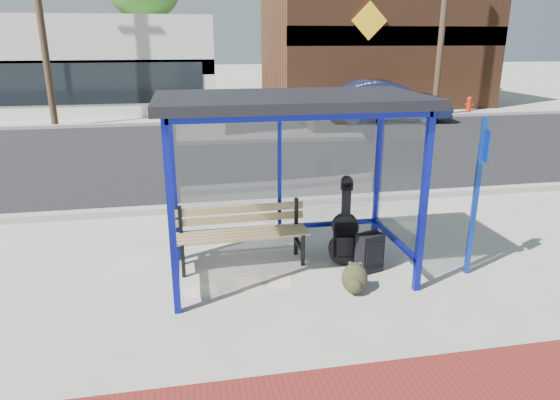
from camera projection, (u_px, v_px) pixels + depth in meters
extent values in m
plane|color=#B2ADA0|center=(290.00, 274.00, 6.84)|extent=(120.00, 120.00, 0.00)
cube|color=gray|center=(259.00, 204.00, 9.54)|extent=(60.00, 0.25, 0.12)
cube|color=black|center=(233.00, 151.00, 14.32)|extent=(60.00, 10.00, 0.00)
cube|color=gray|center=(220.00, 122.00, 19.07)|extent=(60.00, 0.25, 0.12)
cube|color=#B2ADA0|center=(217.00, 116.00, 20.87)|extent=(60.00, 4.00, 0.01)
cube|color=#0C148D|center=(172.00, 221.00, 5.52)|extent=(0.08, 0.08, 2.30)
cube|color=#0C148D|center=(423.00, 205.00, 6.05)|extent=(0.08, 0.08, 2.30)
cube|color=#0C148D|center=(173.00, 184.00, 6.93)|extent=(0.08, 0.08, 2.30)
cube|color=#0C148D|center=(378.00, 174.00, 7.46)|extent=(0.08, 0.08, 2.30)
cube|color=#0C148D|center=(279.00, 101.00, 6.85)|extent=(3.00, 0.08, 0.08)
cube|color=#0C148D|center=(305.00, 117.00, 5.45)|extent=(3.00, 0.08, 0.08)
cube|color=#0C148D|center=(166.00, 111.00, 5.88)|extent=(0.08, 1.50, 0.08)
cube|color=#0C148D|center=(405.00, 105.00, 6.41)|extent=(0.08, 1.50, 0.08)
cube|color=#0C148D|center=(279.00, 227.00, 7.42)|extent=(3.00, 0.08, 0.06)
cube|color=#0C148D|center=(176.00, 255.00, 6.46)|extent=(0.08, 1.50, 0.06)
cube|color=#0C148D|center=(394.00, 239.00, 6.99)|extent=(0.08, 1.50, 0.06)
cube|color=#0C148D|center=(279.00, 165.00, 7.13)|extent=(0.05, 0.05, 1.90)
cube|color=silver|center=(279.00, 168.00, 7.14)|extent=(2.84, 0.01, 1.82)
cube|color=silver|center=(172.00, 188.00, 6.18)|extent=(0.02, 1.34, 1.82)
cube|color=silver|center=(399.00, 176.00, 6.71)|extent=(0.02, 1.34, 1.82)
cube|color=black|center=(291.00, 100.00, 6.12)|extent=(3.30, 1.80, 0.12)
cube|color=silver|center=(0.00, 65.00, 21.47)|extent=(18.00, 6.00, 4.00)
cube|color=#59331E|center=(372.00, 36.00, 24.57)|extent=(10.00, 7.00, 6.40)
cube|color=black|center=(401.00, 36.00, 21.35)|extent=(10.00, 0.10, 0.80)
cube|color=yellow|center=(369.00, 21.00, 20.81)|extent=(1.56, 0.06, 1.56)
cylinder|color=#4C3826|center=(148.00, 51.00, 26.11)|extent=(0.36, 0.36, 5.00)
cylinder|color=#4C3826|center=(424.00, 50.00, 28.86)|extent=(0.36, 0.36, 5.00)
cylinder|color=#4C3826|center=(39.00, 11.00, 17.08)|extent=(0.24, 0.24, 8.00)
cylinder|color=#4C3826|center=(443.00, 15.00, 19.74)|extent=(0.24, 0.24, 8.00)
cube|color=black|center=(183.00, 261.00, 6.68)|extent=(0.05, 0.05, 0.47)
cube|color=black|center=(181.00, 236.00, 6.99)|extent=(0.05, 0.05, 0.88)
cube|color=black|center=(183.00, 255.00, 6.87)|extent=(0.06, 0.42, 0.05)
cube|color=black|center=(303.00, 250.00, 7.02)|extent=(0.05, 0.05, 0.47)
cube|color=black|center=(296.00, 226.00, 7.33)|extent=(0.05, 0.05, 0.88)
cube|color=black|center=(299.00, 245.00, 7.21)|extent=(0.06, 0.42, 0.05)
cube|color=tan|center=(244.00, 239.00, 6.81)|extent=(1.87, 0.15, 0.04)
cube|color=tan|center=(243.00, 236.00, 6.91)|extent=(1.87, 0.15, 0.04)
cube|color=tan|center=(241.00, 233.00, 7.02)|extent=(1.87, 0.15, 0.04)
cube|color=tan|center=(240.00, 230.00, 7.13)|extent=(1.87, 0.15, 0.04)
cube|color=tan|center=(240.00, 219.00, 7.12)|extent=(1.87, 0.09, 0.10)
cube|color=tan|center=(239.00, 209.00, 7.07)|extent=(1.87, 0.09, 0.10)
cylinder|color=black|center=(344.00, 249.00, 7.08)|extent=(0.46, 0.21, 0.44)
cylinder|color=black|center=(345.00, 226.00, 6.98)|extent=(0.39, 0.19, 0.37)
cube|color=black|center=(345.00, 238.00, 7.03)|extent=(0.34, 0.18, 0.53)
cube|color=black|center=(346.00, 202.00, 6.87)|extent=(0.13, 0.13, 0.53)
cube|color=black|center=(347.00, 186.00, 6.79)|extent=(0.18, 0.14, 0.11)
cube|color=black|center=(370.00, 252.00, 6.84)|extent=(0.39, 0.31, 0.54)
cylinder|color=black|center=(361.00, 271.00, 6.86)|extent=(0.11, 0.20, 0.05)
cylinder|color=black|center=(376.00, 267.00, 6.97)|extent=(0.11, 0.20, 0.05)
cube|color=black|center=(371.00, 232.00, 6.74)|extent=(0.22, 0.10, 0.04)
cube|color=black|center=(375.00, 254.00, 6.74)|extent=(0.27, 0.10, 0.30)
ellipsoid|color=#2B2C18|center=(355.00, 278.00, 6.29)|extent=(0.38, 0.32, 0.39)
ellipsoid|color=#2B2C18|center=(355.00, 286.00, 6.19)|extent=(0.22, 0.18, 0.20)
cube|color=#2B2C18|center=(355.00, 264.00, 6.25)|extent=(0.12, 0.07, 0.03)
cube|color=#0D2F95|center=(475.00, 199.00, 6.54)|extent=(0.08, 0.08, 2.14)
cube|color=#0D2F95|center=(485.00, 145.00, 6.32)|extent=(0.08, 0.26, 0.40)
cube|color=white|center=(249.00, 284.00, 6.55)|extent=(0.34, 0.42, 0.01)
cube|color=white|center=(201.00, 291.00, 6.35)|extent=(0.46, 0.39, 0.01)
cube|color=white|center=(280.00, 282.00, 6.61)|extent=(0.37, 0.44, 0.01)
imported|color=#171D40|center=(386.00, 101.00, 19.23)|extent=(4.94, 2.26, 1.57)
cylinder|color=red|center=(469.00, 107.00, 21.38)|extent=(0.20, 0.20, 0.60)
sphere|color=red|center=(470.00, 99.00, 21.28)|extent=(0.22, 0.22, 0.22)
cylinder|color=red|center=(469.00, 105.00, 21.35)|extent=(0.34, 0.20, 0.10)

